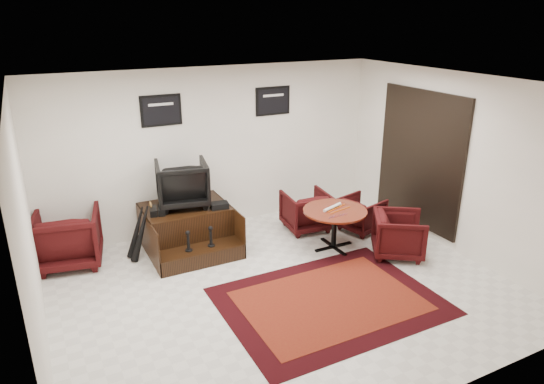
{
  "coord_description": "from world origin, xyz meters",
  "views": [
    {
      "loc": [
        -2.8,
        -5.17,
        3.59
      ],
      "look_at": [
        0.28,
        0.9,
        1.09
      ],
      "focal_mm": 32.0,
      "sensor_mm": 36.0,
      "label": 1
    }
  ],
  "objects_px": {
    "shine_podium": "(188,229)",
    "shine_chair": "(182,181)",
    "table_chair_window": "(362,212)",
    "table_chair_back": "(306,209)",
    "armchair_side": "(68,235)",
    "table_chair_corner": "(399,233)",
    "meeting_table": "(335,215)"
  },
  "relations": [
    {
      "from": "meeting_table",
      "to": "table_chair_back",
      "type": "bearing_deg",
      "value": 91.87
    },
    {
      "from": "table_chair_corner",
      "to": "table_chair_window",
      "type": "bearing_deg",
      "value": 30.13
    },
    {
      "from": "table_chair_corner",
      "to": "table_chair_back",
      "type": "bearing_deg",
      "value": 60.86
    },
    {
      "from": "shine_chair",
      "to": "armchair_side",
      "type": "bearing_deg",
      "value": 6.48
    },
    {
      "from": "table_chair_corner",
      "to": "armchair_side",
      "type": "bearing_deg",
      "value": 99.53
    },
    {
      "from": "armchair_side",
      "to": "table_chair_window",
      "type": "height_order",
      "value": "armchair_side"
    },
    {
      "from": "shine_podium",
      "to": "armchair_side",
      "type": "xyz_separation_m",
      "value": [
        -1.77,
        0.28,
        0.15
      ]
    },
    {
      "from": "shine_podium",
      "to": "armchair_side",
      "type": "relative_size",
      "value": 1.48
    },
    {
      "from": "meeting_table",
      "to": "table_chair_window",
      "type": "relative_size",
      "value": 1.53
    },
    {
      "from": "table_chair_back",
      "to": "armchair_side",
      "type": "bearing_deg",
      "value": -1.66
    },
    {
      "from": "shine_chair",
      "to": "table_chair_corner",
      "type": "height_order",
      "value": "shine_chair"
    },
    {
      "from": "shine_podium",
      "to": "table_chair_window",
      "type": "bearing_deg",
      "value": -13.89
    },
    {
      "from": "table_chair_back",
      "to": "meeting_table",
      "type": "bearing_deg",
      "value": 97.97
    },
    {
      "from": "shine_podium",
      "to": "shine_chair",
      "type": "xyz_separation_m",
      "value": [
        0.0,
        0.14,
        0.78
      ]
    },
    {
      "from": "meeting_table",
      "to": "table_chair_corner",
      "type": "relative_size",
      "value": 1.33
    },
    {
      "from": "shine_podium",
      "to": "table_chair_corner",
      "type": "distance_m",
      "value": 3.36
    },
    {
      "from": "shine_chair",
      "to": "armchair_side",
      "type": "height_order",
      "value": "shine_chair"
    },
    {
      "from": "shine_chair",
      "to": "table_chair_back",
      "type": "height_order",
      "value": "shine_chair"
    },
    {
      "from": "shine_chair",
      "to": "meeting_table",
      "type": "relative_size",
      "value": 0.79
    },
    {
      "from": "table_chair_back",
      "to": "table_chair_corner",
      "type": "relative_size",
      "value": 0.99
    },
    {
      "from": "armchair_side",
      "to": "table_chair_back",
      "type": "height_order",
      "value": "armchair_side"
    },
    {
      "from": "armchair_side",
      "to": "meeting_table",
      "type": "bearing_deg",
      "value": 171.41
    },
    {
      "from": "shine_chair",
      "to": "table_chair_window",
      "type": "distance_m",
      "value": 3.14
    },
    {
      "from": "armchair_side",
      "to": "meeting_table",
      "type": "relative_size",
      "value": 0.92
    },
    {
      "from": "armchair_side",
      "to": "table_chair_corner",
      "type": "height_order",
      "value": "armchair_side"
    },
    {
      "from": "shine_podium",
      "to": "table_chair_window",
      "type": "height_order",
      "value": "shine_podium"
    },
    {
      "from": "shine_podium",
      "to": "shine_chair",
      "type": "distance_m",
      "value": 0.79
    },
    {
      "from": "meeting_table",
      "to": "table_chair_window",
      "type": "height_order",
      "value": "same"
    },
    {
      "from": "meeting_table",
      "to": "table_chair_window",
      "type": "distance_m",
      "value": 0.93
    },
    {
      "from": "shine_chair",
      "to": "meeting_table",
      "type": "distance_m",
      "value": 2.49
    },
    {
      "from": "table_chair_corner",
      "to": "shine_podium",
      "type": "bearing_deg",
      "value": 91.78
    },
    {
      "from": "table_chair_back",
      "to": "table_chair_corner",
      "type": "xyz_separation_m",
      "value": [
        0.79,
        -1.51,
        0.0
      ]
    }
  ]
}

